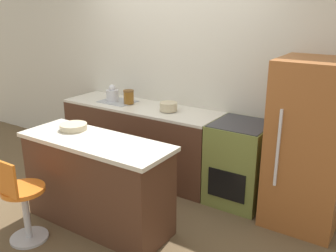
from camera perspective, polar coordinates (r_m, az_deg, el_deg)
The scene contains 11 objects.
ground_plane at distance 4.52m, azimuth -3.41°, elevation -9.33°, with size 14.00×14.00×0.00m, color brown.
wall_back at distance 4.63m, azimuth 1.24°, elevation 8.38°, with size 8.00×0.06×2.60m.
back_counter at distance 4.75m, azimuth -4.16°, elevation -2.08°, with size 2.06×0.61×0.90m.
kitchen_island at distance 3.71m, azimuth -10.73°, elevation -8.44°, with size 1.54×0.56×0.89m.
oven_range at distance 4.13m, azimuth 10.78°, elevation -5.54°, with size 0.59×0.63×0.90m.
refrigerator at distance 3.78m, azimuth 20.67°, elevation -2.73°, with size 0.68×0.70×1.62m.
stool_chair at distance 3.65m, azimuth -21.41°, elevation -10.76°, with size 0.38×0.38×0.84m.
kettle at distance 4.86m, azimuth -8.47°, elevation 4.83°, with size 0.16×0.16×0.21m.
mixing_bowl at distance 4.35m, azimuth 0.08°, elevation 2.98°, with size 0.20×0.20×0.10m.
canister_jar at distance 4.69m, azimuth -6.01°, elevation 4.44°, with size 0.13×0.13×0.17m.
fruit_bowl at distance 3.84m, azimuth -14.21°, elevation -0.12°, with size 0.27×0.27×0.06m.
Camera 1 is at (2.42, -3.20, 2.09)m, focal length 40.00 mm.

